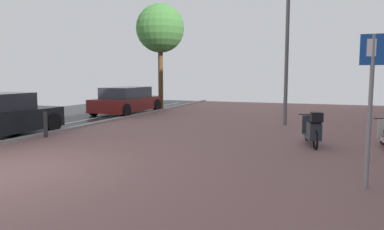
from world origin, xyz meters
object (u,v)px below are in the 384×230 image
(lamp_post, at_px, (287,40))
(bollard_far, at_px, (45,125))
(parking_sign, at_px, (371,94))
(parked_car_far, at_px, (127,101))
(street_tree, at_px, (160,29))
(scooter_near, at_px, (313,130))

(lamp_post, bearing_deg, bollard_far, -140.61)
(parking_sign, distance_m, bollard_far, 9.01)
(parked_car_far, xyz_separation_m, parking_sign, (9.95, -9.08, 0.94))
(parked_car_far, bearing_deg, bollard_far, -79.66)
(parked_car_far, distance_m, street_tree, 4.36)
(parking_sign, height_order, bollard_far, parking_sign)
(scooter_near, bearing_deg, bollard_far, -169.88)
(parking_sign, height_order, street_tree, street_tree)
(parked_car_far, distance_m, bollard_far, 7.09)
(scooter_near, bearing_deg, parking_sign, -74.07)
(parking_sign, xyz_separation_m, street_tree, (-9.12, 11.24, 2.75))
(scooter_near, height_order, street_tree, street_tree)
(parking_sign, bearing_deg, lamp_post, 105.97)
(parking_sign, height_order, lamp_post, lamp_post)
(bollard_far, bearing_deg, street_tree, 92.76)
(street_tree, bearing_deg, lamp_post, -28.30)
(scooter_near, xyz_separation_m, parked_car_far, (-8.96, 5.60, 0.19))
(scooter_near, xyz_separation_m, street_tree, (-8.13, 7.76, 3.89))
(parking_sign, bearing_deg, street_tree, 129.07)
(lamp_post, bearing_deg, parking_sign, -74.03)
(parking_sign, relative_size, street_tree, 0.45)
(parked_car_far, height_order, lamp_post, lamp_post)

